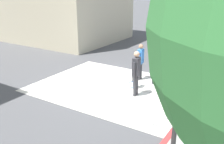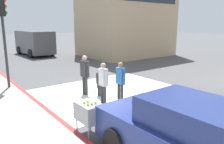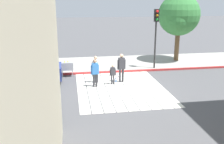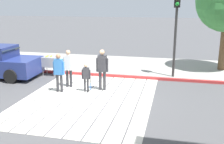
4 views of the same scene
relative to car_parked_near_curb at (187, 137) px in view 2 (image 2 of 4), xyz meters
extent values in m
plane|color=#4C4C4F|center=(2.00, 5.51, -0.73)|extent=(120.00, 120.00, 0.00)
cube|color=silver|center=(2.00, 3.31, -0.73)|extent=(6.40, 0.50, 0.01)
cube|color=silver|center=(2.00, 3.86, -0.73)|extent=(6.40, 0.50, 0.01)
cube|color=silver|center=(2.00, 4.41, -0.73)|extent=(6.40, 0.50, 0.01)
cube|color=silver|center=(2.00, 4.96, -0.73)|extent=(6.40, 0.50, 0.01)
cube|color=silver|center=(2.00, 5.51, -0.73)|extent=(6.40, 0.50, 0.01)
cube|color=silver|center=(2.00, 6.06, -0.73)|extent=(6.40, 0.50, 0.01)
cube|color=silver|center=(2.00, 6.61, -0.73)|extent=(6.40, 0.50, 0.01)
cube|color=silver|center=(2.00, 7.16, -0.73)|extent=(6.40, 0.50, 0.01)
cube|color=silver|center=(2.00, 7.71, -0.73)|extent=(6.40, 0.50, 0.01)
cube|color=#BC3333|center=(-1.25, 5.51, -0.67)|extent=(0.16, 40.00, 0.13)
cube|color=tan|center=(10.50, 14.21, 3.96)|extent=(8.00, 6.00, 9.39)
cube|color=navy|center=(0.00, 0.03, -0.14)|extent=(1.88, 4.33, 0.80)
cube|color=navy|center=(0.00, -0.12, 0.54)|extent=(1.57, 2.09, 0.60)
cube|color=#1E2833|center=(-0.02, 0.80, 0.48)|extent=(1.48, 0.36, 0.49)
cylinder|color=black|center=(0.86, 1.38, -0.40)|extent=(0.23, 0.66, 0.66)
cylinder|color=black|center=(-0.91, 1.34, -0.40)|extent=(0.23, 0.66, 0.66)
cube|color=#4C4C51|center=(3.40, 19.71, 0.57)|extent=(2.31, 5.28, 2.10)
cube|color=#19232D|center=(3.51, 17.15, 0.93)|extent=(1.89, 0.14, 0.70)
cylinder|color=black|center=(2.42, 18.05, -0.33)|extent=(0.29, 0.81, 0.80)
cylinder|color=black|center=(4.52, 18.14, -0.33)|extent=(0.29, 0.81, 0.80)
cylinder|color=black|center=(2.29, 21.28, -0.33)|extent=(0.29, 0.81, 0.80)
cylinder|color=black|center=(4.39, 21.36, -0.33)|extent=(0.29, 0.81, 0.80)
cylinder|color=#2D2D2D|center=(-1.60, 8.66, 0.97)|extent=(0.12, 0.12, 3.40)
cube|color=black|center=(-1.60, 8.66, 3.09)|extent=(0.28, 0.28, 0.84)
sphere|color=#FF2323|center=(-1.44, 8.66, 3.37)|extent=(0.18, 0.18, 0.18)
sphere|color=#956310|center=(-1.44, 8.66, 3.10)|extent=(0.18, 0.18, 0.18)
sphere|color=#188429|center=(-1.44, 8.66, 2.83)|extent=(0.18, 0.18, 0.18)
cube|color=#99999E|center=(-0.90, 2.51, -0.03)|extent=(0.56, 0.80, 0.50)
cylinder|color=#99999E|center=(-0.68, 2.83, -0.51)|extent=(0.04, 0.04, 0.45)
cylinder|color=#99999E|center=(-1.12, 2.83, -0.51)|extent=(0.04, 0.04, 0.45)
cylinder|color=#99999E|center=(-0.68, 2.19, -0.51)|extent=(0.04, 0.04, 0.45)
cylinder|color=#99999E|center=(-1.12, 2.19, -0.51)|extent=(0.04, 0.04, 0.45)
sphere|color=#CCE033|center=(-1.02, 2.36, 0.25)|extent=(0.07, 0.07, 0.07)
sphere|color=#CCE033|center=(-0.90, 2.36, 0.25)|extent=(0.07, 0.07, 0.07)
sphere|color=#CCE033|center=(-0.78, 2.36, 0.25)|extent=(0.07, 0.07, 0.07)
sphere|color=#CCE033|center=(-1.02, 2.56, 0.25)|extent=(0.07, 0.07, 0.07)
sphere|color=#CCE033|center=(-0.90, 2.56, 0.25)|extent=(0.07, 0.07, 0.07)
cylinder|color=#333338|center=(1.52, 4.18, -0.35)|extent=(0.11, 0.11, 0.77)
cylinder|color=#333338|center=(1.53, 4.02, -0.35)|extent=(0.11, 0.11, 0.77)
cube|color=#3372BF|center=(1.52, 4.10, 0.35)|extent=(0.24, 0.36, 0.64)
sphere|color=#9E7051|center=(1.52, 4.10, 0.79)|extent=(0.20, 0.20, 0.20)
cylinder|color=#3372BF|center=(1.50, 4.29, 0.29)|extent=(0.08, 0.08, 0.54)
cylinder|color=#3372BF|center=(1.55, 3.90, 0.29)|extent=(0.08, 0.08, 0.54)
cylinder|color=#333338|center=(0.79, 4.31, -0.34)|extent=(0.12, 0.12, 0.78)
cylinder|color=#333338|center=(0.79, 4.13, -0.34)|extent=(0.12, 0.12, 0.78)
cube|color=white|center=(0.79, 4.22, 0.38)|extent=(0.22, 0.35, 0.65)
sphere|color=tan|center=(0.79, 4.22, 0.82)|extent=(0.20, 0.20, 0.20)
cylinder|color=white|center=(0.79, 4.42, 0.31)|extent=(0.08, 0.08, 0.55)
cylinder|color=white|center=(0.78, 4.02, 0.31)|extent=(0.08, 0.08, 0.55)
cylinder|color=#333338|center=(0.88, 5.86, -0.32)|extent=(0.12, 0.12, 0.83)
cylinder|color=#333338|center=(0.90, 5.68, -0.32)|extent=(0.12, 0.12, 0.83)
cube|color=#333338|center=(0.89, 5.77, 0.44)|extent=(0.26, 0.38, 0.69)
sphere|color=tan|center=(0.89, 5.77, 0.91)|extent=(0.21, 0.21, 0.21)
cylinder|color=#333338|center=(0.86, 5.98, 0.37)|extent=(0.09, 0.09, 0.59)
cylinder|color=#333338|center=(0.91, 5.56, 0.37)|extent=(0.09, 0.09, 0.59)
cylinder|color=#333338|center=(1.24, 5.23, -0.45)|extent=(0.09, 0.09, 0.57)
cylinder|color=#333338|center=(1.26, 5.11, -0.45)|extent=(0.09, 0.09, 0.57)
cube|color=#333338|center=(1.25, 5.17, 0.07)|extent=(0.19, 0.27, 0.47)
sphere|color=tan|center=(1.25, 5.17, 0.40)|extent=(0.15, 0.15, 0.15)
cylinder|color=#333338|center=(1.23, 5.33, 0.02)|extent=(0.06, 0.06, 0.40)
cylinder|color=#333338|center=(1.27, 5.02, 0.02)|extent=(0.06, 0.06, 0.40)
cylinder|color=black|center=(1.25, 5.35, -0.26)|extent=(0.03, 0.03, 0.28)
torus|color=blue|center=(1.25, 5.35, -0.50)|extent=(0.28, 0.07, 0.28)
camera|label=1|loc=(-3.11, 13.85, 3.30)|focal=40.62mm
camera|label=2|loc=(-3.92, -2.50, 2.37)|focal=35.88mm
camera|label=3|loc=(15.66, 2.78, 4.16)|focal=41.50mm
camera|label=4|loc=(11.30, 8.64, 2.88)|focal=42.70mm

